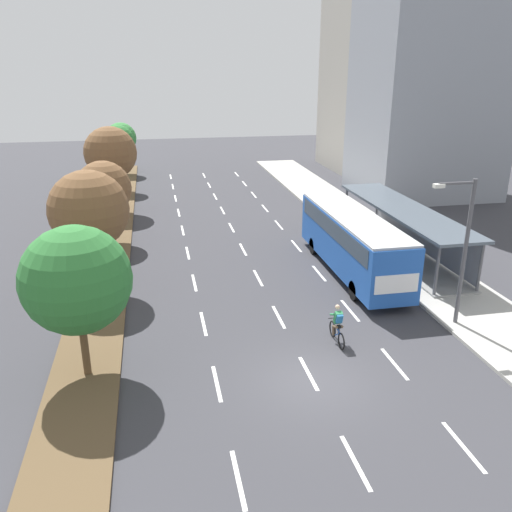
{
  "coord_description": "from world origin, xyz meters",
  "views": [
    {
      "loc": [
        -5.3,
        -16.02,
        11.02
      ],
      "look_at": [
        -0.07,
        10.48,
        1.2
      ],
      "focal_mm": 36.96,
      "sensor_mm": 36.0,
      "label": 1
    }
  ],
  "objects_px": {
    "median_tree_third": "(104,189)",
    "bus_shelter": "(406,226)",
    "bus": "(352,238)",
    "median_tree_second": "(89,210)",
    "median_tree_fourth": "(110,153)",
    "cyclist": "(337,326)",
    "median_tree_fifth": "(119,142)",
    "streetlight": "(462,243)",
    "median_tree_farthest": "(121,138)",
    "median_tree_nearest": "(76,280)"
  },
  "relations": [
    {
      "from": "cyclist",
      "to": "median_tree_third",
      "type": "bearing_deg",
      "value": 123.82
    },
    {
      "from": "median_tree_fourth",
      "to": "streetlight",
      "type": "xyz_separation_m",
      "value": [
        15.8,
        -22.72,
        -0.81
      ]
    },
    {
      "from": "cyclist",
      "to": "median_tree_second",
      "type": "height_order",
      "value": "median_tree_second"
    },
    {
      "from": "median_tree_nearest",
      "to": "streetlight",
      "type": "xyz_separation_m",
      "value": [
        15.61,
        1.09,
        -0.01
      ]
    },
    {
      "from": "median_tree_second",
      "to": "median_tree_third",
      "type": "distance_m",
      "value": 7.96
    },
    {
      "from": "median_tree_third",
      "to": "bus",
      "type": "bearing_deg",
      "value": -29.9
    },
    {
      "from": "cyclist",
      "to": "streetlight",
      "type": "height_order",
      "value": "streetlight"
    },
    {
      "from": "median_tree_third",
      "to": "median_tree_farthest",
      "type": "height_order",
      "value": "median_tree_third"
    },
    {
      "from": "bus_shelter",
      "to": "median_tree_fifth",
      "type": "height_order",
      "value": "median_tree_fifth"
    },
    {
      "from": "median_tree_nearest",
      "to": "bus_shelter",
      "type": "bearing_deg",
      "value": 29.88
    },
    {
      "from": "median_tree_nearest",
      "to": "median_tree_third",
      "type": "bearing_deg",
      "value": 90.84
    },
    {
      "from": "median_tree_second",
      "to": "median_tree_fourth",
      "type": "bearing_deg",
      "value": 89.65
    },
    {
      "from": "bus",
      "to": "cyclist",
      "type": "height_order",
      "value": "bus"
    },
    {
      "from": "bus",
      "to": "median_tree_nearest",
      "type": "height_order",
      "value": "median_tree_nearest"
    },
    {
      "from": "median_tree_fourth",
      "to": "median_tree_third",
      "type": "bearing_deg",
      "value": -90.26
    },
    {
      "from": "median_tree_third",
      "to": "median_tree_fourth",
      "type": "distance_m",
      "value": 8.0
    },
    {
      "from": "median_tree_third",
      "to": "bus_shelter",
      "type": "bearing_deg",
      "value": -17.57
    },
    {
      "from": "median_tree_third",
      "to": "median_tree_fifth",
      "type": "xyz_separation_m",
      "value": [
        0.27,
        15.87,
        0.83
      ]
    },
    {
      "from": "median_tree_second",
      "to": "median_tree_nearest",
      "type": "bearing_deg",
      "value": -87.89
    },
    {
      "from": "median_tree_third",
      "to": "median_tree_fifth",
      "type": "relative_size",
      "value": 0.91
    },
    {
      "from": "median_tree_third",
      "to": "median_tree_fifth",
      "type": "height_order",
      "value": "median_tree_fifth"
    },
    {
      "from": "bus",
      "to": "median_tree_second",
      "type": "distance_m",
      "value": 13.92
    },
    {
      "from": "streetlight",
      "to": "median_tree_second",
      "type": "bearing_deg",
      "value": 156.7
    },
    {
      "from": "median_tree_second",
      "to": "median_tree_fifth",
      "type": "relative_size",
      "value": 1.06
    },
    {
      "from": "median_tree_fourth",
      "to": "median_tree_farthest",
      "type": "distance_m",
      "value": 15.9
    },
    {
      "from": "cyclist",
      "to": "median_tree_third",
      "type": "distance_m",
      "value": 18.64
    },
    {
      "from": "cyclist",
      "to": "median_tree_fifth",
      "type": "height_order",
      "value": "median_tree_fifth"
    },
    {
      "from": "median_tree_nearest",
      "to": "median_tree_second",
      "type": "xyz_separation_m",
      "value": [
        -0.29,
        7.94,
        0.47
      ]
    },
    {
      "from": "median_tree_nearest",
      "to": "streetlight",
      "type": "bearing_deg",
      "value": 3.99
    },
    {
      "from": "median_tree_farthest",
      "to": "bus",
      "type": "bearing_deg",
      "value": -66.76
    },
    {
      "from": "median_tree_fifth",
      "to": "median_tree_farthest",
      "type": "distance_m",
      "value": 7.97
    },
    {
      "from": "bus_shelter",
      "to": "bus",
      "type": "distance_m",
      "value": 4.81
    },
    {
      "from": "median_tree_second",
      "to": "median_tree_fifth",
      "type": "xyz_separation_m",
      "value": [
        0.33,
        23.81,
        0.14
      ]
    },
    {
      "from": "median_tree_nearest",
      "to": "cyclist",
      "type": "bearing_deg",
      "value": 3.25
    },
    {
      "from": "bus",
      "to": "median_tree_fifth",
      "type": "distance_m",
      "value": 27.36
    },
    {
      "from": "bus_shelter",
      "to": "median_tree_fourth",
      "type": "relative_size",
      "value": 2.06
    },
    {
      "from": "bus_shelter",
      "to": "cyclist",
      "type": "bearing_deg",
      "value": -128.7
    },
    {
      "from": "bus_shelter",
      "to": "bus",
      "type": "relative_size",
      "value": 1.2
    },
    {
      "from": "bus_shelter",
      "to": "median_tree_third",
      "type": "xyz_separation_m",
      "value": [
        -17.95,
        5.69,
        1.81
      ]
    },
    {
      "from": "cyclist",
      "to": "median_tree_fourth",
      "type": "relative_size",
      "value": 0.28
    },
    {
      "from": "median_tree_nearest",
      "to": "median_tree_farthest",
      "type": "height_order",
      "value": "median_tree_nearest"
    },
    {
      "from": "cyclist",
      "to": "median_tree_third",
      "type": "xyz_separation_m",
      "value": [
        -10.25,
        15.3,
        2.89
      ]
    },
    {
      "from": "bus",
      "to": "median_tree_fourth",
      "type": "xyz_separation_m",
      "value": [
        -13.64,
        15.8,
        2.63
      ]
    },
    {
      "from": "bus",
      "to": "median_tree_farthest",
      "type": "height_order",
      "value": "median_tree_farthest"
    },
    {
      "from": "median_tree_fifth",
      "to": "cyclist",
      "type": "bearing_deg",
      "value": -72.24
    },
    {
      "from": "streetlight",
      "to": "median_tree_fourth",
      "type": "bearing_deg",
      "value": 124.83
    },
    {
      "from": "bus_shelter",
      "to": "streetlight",
      "type": "distance_m",
      "value": 9.55
    },
    {
      "from": "bus_shelter",
      "to": "median_tree_fifth",
      "type": "bearing_deg",
      "value": 129.37
    },
    {
      "from": "median_tree_second",
      "to": "median_tree_farthest",
      "type": "relative_size",
      "value": 1.17
    },
    {
      "from": "median_tree_fifth",
      "to": "median_tree_farthest",
      "type": "height_order",
      "value": "median_tree_fifth"
    }
  ]
}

